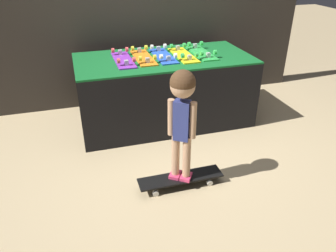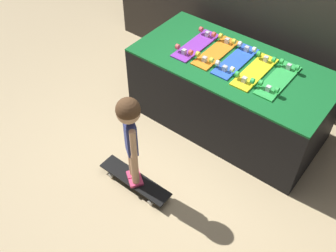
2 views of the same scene
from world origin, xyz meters
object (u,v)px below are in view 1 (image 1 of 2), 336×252
(child, at_px, (182,106))
(skateboard_purple_on_rack, at_px, (123,59))
(skateboard_orange_on_rack, at_px, (143,57))
(skateboard_green_on_rack, at_px, (201,52))
(skateboard_on_floor, at_px, (181,178))
(skateboard_yellow_on_rack, at_px, (183,54))
(skateboard_blue_on_rack, at_px, (163,55))

(child, bearing_deg, skateboard_purple_on_rack, 135.12)
(skateboard_orange_on_rack, height_order, skateboard_green_on_rack, same)
(skateboard_purple_on_rack, distance_m, child, 1.29)
(skateboard_purple_on_rack, relative_size, skateboard_orange_on_rack, 1.00)
(skateboard_on_floor, bearing_deg, skateboard_yellow_on_rack, 70.65)
(skateboard_purple_on_rack, relative_size, skateboard_green_on_rack, 1.00)
(skateboard_orange_on_rack, xyz_separation_m, skateboard_on_floor, (0.02, -1.28, -0.73))
(skateboard_purple_on_rack, xyz_separation_m, skateboard_yellow_on_rack, (0.68, -0.01, 0.00))
(skateboard_blue_on_rack, height_order, child, child)
(skateboard_purple_on_rack, distance_m, skateboard_yellow_on_rack, 0.68)
(child, bearing_deg, skateboard_yellow_on_rack, 104.82)
(skateboard_blue_on_rack, relative_size, skateboard_on_floor, 0.81)
(skateboard_purple_on_rack, distance_m, skateboard_on_floor, 1.48)
(skateboard_orange_on_rack, xyz_separation_m, child, (0.02, -1.28, -0.03))
(skateboard_blue_on_rack, bearing_deg, child, -99.35)
(skateboard_orange_on_rack, xyz_separation_m, skateboard_green_on_rack, (0.68, -0.01, 0.00))
(skateboard_yellow_on_rack, relative_size, child, 0.62)
(skateboard_blue_on_rack, relative_size, child, 0.62)
(skateboard_purple_on_rack, bearing_deg, skateboard_orange_on_rack, 5.17)
(skateboard_green_on_rack, bearing_deg, skateboard_yellow_on_rack, -174.27)
(child, bearing_deg, skateboard_on_floor, 138.20)
(child, bearing_deg, skateboard_green_on_rack, 96.52)
(skateboard_purple_on_rack, relative_size, skateboard_blue_on_rack, 1.00)
(skateboard_orange_on_rack, bearing_deg, skateboard_on_floor, -89.25)
(skateboard_purple_on_rack, height_order, skateboard_yellow_on_rack, same)
(skateboard_orange_on_rack, relative_size, skateboard_blue_on_rack, 1.00)
(skateboard_orange_on_rack, height_order, skateboard_on_floor, skateboard_orange_on_rack)
(skateboard_green_on_rack, distance_m, skateboard_on_floor, 1.61)
(skateboard_green_on_rack, height_order, skateboard_on_floor, skateboard_green_on_rack)
(skateboard_yellow_on_rack, height_order, skateboard_on_floor, skateboard_yellow_on_rack)
(skateboard_orange_on_rack, distance_m, skateboard_blue_on_rack, 0.23)
(skateboard_yellow_on_rack, relative_size, skateboard_on_floor, 0.81)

